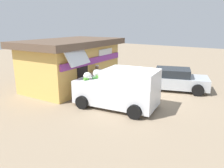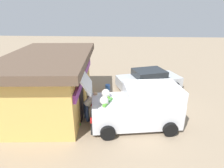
# 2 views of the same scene
# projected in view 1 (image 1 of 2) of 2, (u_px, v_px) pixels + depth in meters

# --- Properties ---
(ground_plane) EXTENTS (60.00, 60.00, 0.00)m
(ground_plane) POSITION_uv_depth(u_px,v_px,m) (144.00, 101.00, 11.71)
(ground_plane) COLOR gray
(storefront_bar) EXTENTS (7.03, 4.61, 3.01)m
(storefront_bar) POSITION_uv_depth(u_px,v_px,m) (72.00, 63.00, 14.04)
(storefront_bar) COLOR #E0B259
(storefront_bar) RESTS_ON ground_plane
(delivery_van) EXTENTS (2.72, 4.68, 2.77)m
(delivery_van) POSITION_uv_depth(u_px,v_px,m) (119.00, 88.00, 10.59)
(delivery_van) COLOR silver
(delivery_van) RESTS_ON ground_plane
(parked_sedan) EXTENTS (3.24, 4.61, 1.32)m
(parked_sedan) POSITION_uv_depth(u_px,v_px,m) (172.00, 79.00, 13.59)
(parked_sedan) COLOR #B2B7BC
(parked_sedan) RESTS_ON ground_plane
(vendor_standing) EXTENTS (0.55, 0.42, 1.60)m
(vendor_standing) POSITION_uv_depth(u_px,v_px,m) (97.00, 76.00, 13.17)
(vendor_standing) COLOR #726047
(vendor_standing) RESTS_ON ground_plane
(customer_bending) EXTENTS (0.67, 0.74, 1.40)m
(customer_bending) POSITION_uv_depth(u_px,v_px,m) (87.00, 82.00, 12.15)
(customer_bending) COLOR navy
(customer_bending) RESTS_ON ground_plane
(unloaded_banana_pile) EXTENTS (0.94, 0.71, 0.48)m
(unloaded_banana_pile) POSITION_uv_depth(u_px,v_px,m) (69.00, 94.00, 12.09)
(unloaded_banana_pile) COLOR silver
(unloaded_banana_pile) RESTS_ON ground_plane
(paint_bucket) EXTENTS (0.33, 0.33, 0.37)m
(paint_bucket) POSITION_uv_depth(u_px,v_px,m) (129.00, 81.00, 14.88)
(paint_bucket) COLOR blue
(paint_bucket) RESTS_ON ground_plane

